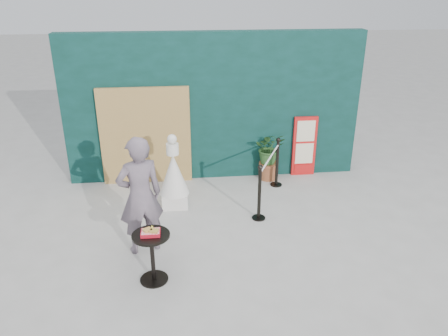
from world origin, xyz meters
The scene contains 10 objects.
ground centered at (0.00, 0.00, 0.00)m, with size 60.00×60.00×0.00m, color #ADAAA5.
back_wall centered at (0.00, 3.15, 1.50)m, with size 6.00×0.30×3.00m, color black.
bamboo_fence centered at (-1.40, 2.94, 1.00)m, with size 1.80×0.08×2.00m, color tan.
woman centered at (-1.34, 0.43, 0.94)m, with size 0.69×0.45×1.88m, color slate.
menu_board centered at (1.90, 2.95, 0.65)m, with size 0.50×0.07×1.30m.
statue centered at (-0.86, 1.84, 0.57)m, with size 0.55×0.55×1.40m.
cafe_table centered at (-1.16, -0.35, 0.50)m, with size 0.52×0.52×0.75m.
food_basket centered at (-1.16, -0.35, 0.79)m, with size 0.26×0.19×0.11m.
planter centered at (1.12, 2.82, 0.60)m, with size 0.61×0.53×1.04m.
stanchion_barrier centered at (0.92, 1.84, 0.49)m, with size 0.84×1.54×1.03m.
Camera 1 is at (-0.71, -5.46, 3.93)m, focal length 35.00 mm.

